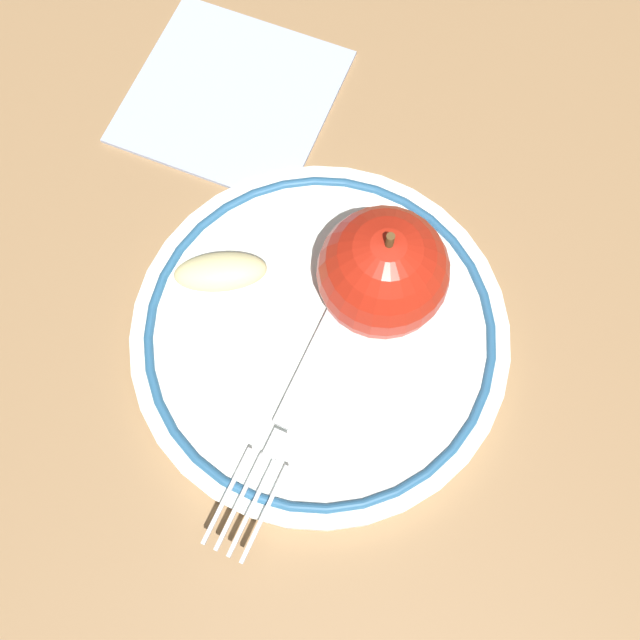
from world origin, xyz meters
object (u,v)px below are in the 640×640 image
object	(u,v)px
apple_red_whole	(383,273)
apple_slice_front	(221,272)
napkin_folded	(231,95)
fork	(291,411)
plate	(320,335)

from	to	relation	value
apple_red_whole	apple_slice_front	world-z (taller)	apple_red_whole
napkin_folded	fork	bearing A→B (deg)	-170.81
fork	apple_slice_front	bearing A→B (deg)	-127.73
plate	napkin_folded	distance (m)	0.20
apple_red_whole	apple_slice_front	distance (m)	0.10
apple_red_whole	napkin_folded	distance (m)	0.20
plate	napkin_folded	size ratio (longest dim) A/B	1.68
apple_red_whole	napkin_folded	size ratio (longest dim) A/B	0.62
fork	apple_red_whole	bearing A→B (deg)	168.60
apple_red_whole	plate	bearing A→B (deg)	119.66
apple_red_whole	fork	size ratio (longest dim) A/B	0.55
apple_red_whole	apple_slice_front	bearing A→B (deg)	80.41
plate	fork	bearing A→B (deg)	159.09
plate	napkin_folded	bearing A→B (deg)	17.08
plate	fork	world-z (taller)	fork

